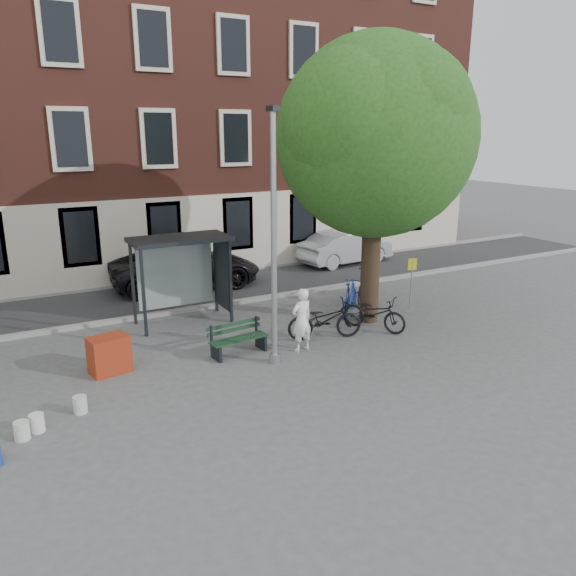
# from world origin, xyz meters

# --- Properties ---
(ground) EXTENTS (90.00, 90.00, 0.00)m
(ground) POSITION_xyz_m (0.00, 0.00, 0.00)
(ground) COLOR #4C4C4F
(ground) RESTS_ON ground
(road) EXTENTS (40.00, 4.00, 0.01)m
(road) POSITION_xyz_m (0.00, 7.00, 0.01)
(road) COLOR #28282B
(road) RESTS_ON ground
(curb_near) EXTENTS (40.00, 0.25, 0.12)m
(curb_near) POSITION_xyz_m (0.00, 5.00, 0.06)
(curb_near) COLOR gray
(curb_near) RESTS_ON ground
(curb_far) EXTENTS (40.00, 0.25, 0.12)m
(curb_far) POSITION_xyz_m (0.00, 9.00, 0.06)
(curb_far) COLOR gray
(curb_far) RESTS_ON ground
(building_row) EXTENTS (30.00, 8.00, 14.00)m
(building_row) POSITION_xyz_m (0.00, 13.00, 7.00)
(building_row) COLOR brown
(building_row) RESTS_ON ground
(lamppost) EXTENTS (0.28, 0.35, 6.11)m
(lamppost) POSITION_xyz_m (0.00, 0.00, 2.78)
(lamppost) COLOR #9EA0A3
(lamppost) RESTS_ON ground
(tree_right) EXTENTS (5.76, 5.60, 8.20)m
(tree_right) POSITION_xyz_m (4.01, 1.38, 5.62)
(tree_right) COLOR black
(tree_right) RESTS_ON ground
(bus_shelter) EXTENTS (2.85, 1.45, 2.62)m
(bus_shelter) POSITION_xyz_m (-0.61, 4.11, 1.92)
(bus_shelter) COLOR #1E2328
(bus_shelter) RESTS_ON ground
(painter) EXTENTS (0.67, 0.50, 1.69)m
(painter) POSITION_xyz_m (1.00, 0.39, 0.85)
(painter) COLOR white
(painter) RESTS_ON ground
(bench) EXTENTS (1.60, 0.68, 0.80)m
(bench) POSITION_xyz_m (-0.55, 0.99, 0.37)
(bench) COLOR #1E2328
(bench) RESTS_ON ground
(bike_a) EXTENTS (2.21, 1.30, 1.10)m
(bike_a) POSITION_xyz_m (2.00, 0.84, 0.55)
(bike_a) COLOR black
(bike_a) RESTS_ON ground
(bike_b) EXTENTS (1.70, 1.60, 1.09)m
(bike_b) POSITION_xyz_m (3.83, 2.25, 0.55)
(bike_b) COLOR navy
(bike_b) RESTS_ON ground
(bike_c) EXTENTS (1.52, 2.03, 1.02)m
(bike_c) POSITION_xyz_m (3.64, 0.75, 0.51)
(bike_c) COLOR black
(bike_c) RESTS_ON ground
(bike_d) EXTENTS (1.69, 1.62, 1.10)m
(bike_d) POSITION_xyz_m (5.09, 3.25, 0.55)
(bike_d) COLOR black
(bike_d) RESTS_ON ground
(car_dark) EXTENTS (5.64, 2.97, 1.51)m
(car_dark) POSITION_xyz_m (0.41, 7.86, 0.76)
(car_dark) COLOR black
(car_dark) RESTS_ON ground
(car_silver) EXTENTS (4.46, 1.96, 1.43)m
(car_silver) POSITION_xyz_m (7.73, 8.16, 0.71)
(car_silver) COLOR #A9ACB1
(car_silver) RESTS_ON ground
(red_stand) EXTENTS (0.99, 0.74, 0.90)m
(red_stand) POSITION_xyz_m (-3.71, 1.39, 0.45)
(red_stand) COLOR maroon
(red_stand) RESTS_ON ground
(bucket_a) EXTENTS (0.36, 0.36, 0.36)m
(bucket_a) POSITION_xyz_m (-4.68, -0.36, 0.18)
(bucket_a) COLOR silver
(bucket_a) RESTS_ON ground
(bucket_b) EXTENTS (0.36, 0.36, 0.36)m
(bucket_b) POSITION_xyz_m (-5.81, -0.92, 0.18)
(bucket_b) COLOR silver
(bucket_b) RESTS_ON ground
(bucket_c) EXTENTS (0.32, 0.32, 0.36)m
(bucket_c) POSITION_xyz_m (-5.53, -0.75, 0.18)
(bucket_c) COLOR silver
(bucket_c) RESTS_ON ground
(notice_sign) EXTENTS (0.28, 0.13, 1.67)m
(notice_sign) POSITION_xyz_m (5.90, 1.81, 1.16)
(notice_sign) COLOR #9EA0A3
(notice_sign) RESTS_ON ground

